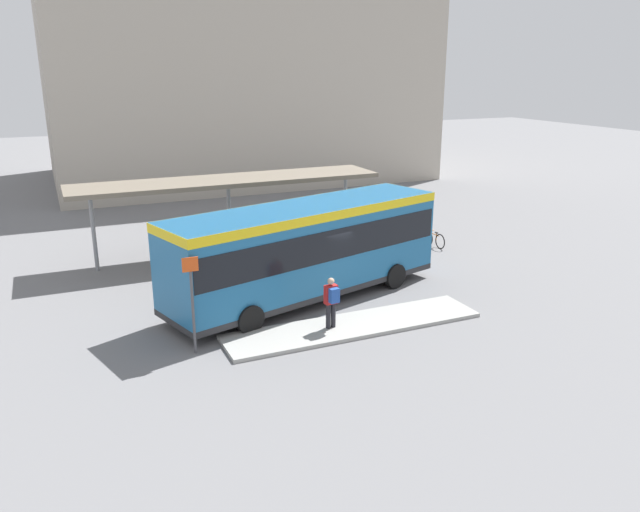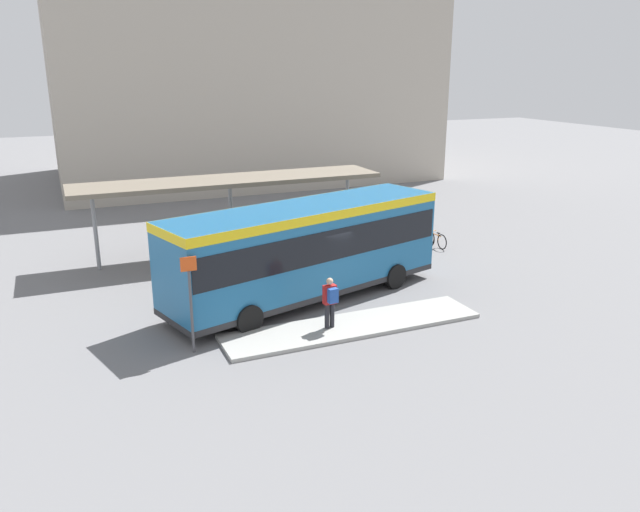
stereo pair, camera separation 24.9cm
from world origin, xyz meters
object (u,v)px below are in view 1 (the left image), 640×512
pedestrian_waiting (332,300)px  bicycle_red (421,235)px  bicycle_green (418,231)px  platform_sign (192,301)px  city_bus (307,245)px  bicycle_orange (434,239)px  potted_planter_near_shelter (250,257)px

pedestrian_waiting → bicycle_red: pedestrian_waiting is taller
pedestrian_waiting → bicycle_red: size_ratio=0.91×
bicycle_green → platform_sign: platform_sign is taller
city_bus → bicycle_orange: bearing=9.7°
bicycle_red → platform_sign: (-11.95, -7.05, 1.18)m
bicycle_red → potted_planter_near_shelter: size_ratio=1.60×
bicycle_orange → bicycle_green: (0.03, 1.34, 0.01)m
city_bus → bicycle_red: (7.45, 4.39, -1.53)m
bicycle_orange → platform_sign: (-12.20, -6.38, 1.21)m
pedestrian_waiting → platform_sign: 4.14m
pedestrian_waiting → platform_sign: platform_sign is taller
bicycle_red → bicycle_orange: bearing=-162.6°
city_bus → platform_sign: (-4.50, -2.66, -0.35)m
bicycle_red → bicycle_green: 0.73m
city_bus → potted_planter_near_shelter: 3.99m
city_bus → pedestrian_waiting: (-0.41, -2.88, -0.88)m
potted_planter_near_shelter → platform_sign: 7.36m
bicycle_green → platform_sign: size_ratio=0.59×
pedestrian_waiting → bicycle_orange: 10.47m
bicycle_green → city_bus: bearing=126.4°
pedestrian_waiting → bicycle_green: pedestrian_waiting is taller
bicycle_green → potted_planter_near_shelter: potted_planter_near_shelter is taller
bicycle_orange → platform_sign: platform_sign is taller
bicycle_orange → bicycle_green: bicycle_green is taller
bicycle_green → bicycle_red: bearing=160.7°
city_bus → potted_planter_near_shelter: city_bus is taller
potted_planter_near_shelter → platform_sign: bearing=-120.0°
city_bus → bicycle_red: 8.78m
pedestrian_waiting → potted_planter_near_shelter: 6.57m
city_bus → potted_planter_near_shelter: size_ratio=9.54×
bicycle_orange → city_bus: bearing=113.6°
bicycle_green → bicycle_orange: bearing=-178.2°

